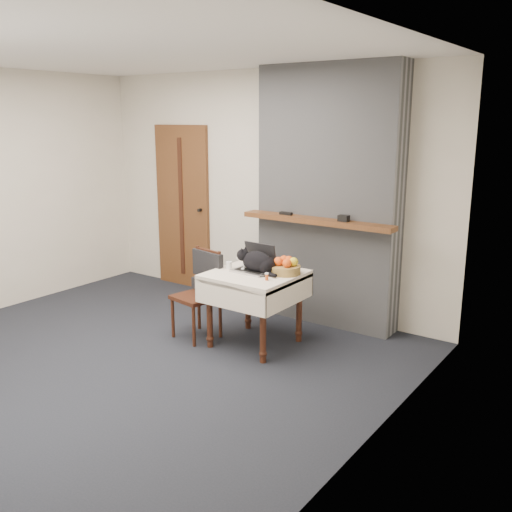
{
  "coord_description": "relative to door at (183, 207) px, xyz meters",
  "views": [
    {
      "loc": [
        3.61,
        -3.21,
        2.09
      ],
      "look_at": [
        0.73,
        0.84,
        0.87
      ],
      "focal_mm": 40.0,
      "sensor_mm": 36.0,
      "label": 1
    }
  ],
  "objects": [
    {
      "name": "door",
      "position": [
        0.0,
        0.0,
        0.0
      ],
      "size": [
        0.82,
        0.1,
        2.0
      ],
      "color": "brown",
      "rests_on": "ground"
    },
    {
      "name": "fruit_basket",
      "position": [
        2.13,
        -0.96,
        -0.24
      ],
      "size": [
        0.28,
        0.28,
        0.16
      ],
      "color": "olive",
      "rests_on": "side_table"
    },
    {
      "name": "chimney",
      "position": [
        2.1,
        -0.13,
        0.3
      ],
      "size": [
        1.62,
        0.48,
        2.6
      ],
      "color": "gray",
      "rests_on": "ground"
    },
    {
      "name": "cream_jar",
      "position": [
        1.6,
        -1.11,
        -0.27
      ],
      "size": [
        0.06,
        0.06,
        0.07
      ],
      "primitive_type": "cylinder",
      "color": "white",
      "rests_on": "side_table"
    },
    {
      "name": "side_table",
      "position": [
        1.88,
        -1.09,
        -0.41
      ],
      "size": [
        0.78,
        0.78,
        0.7
      ],
      "color": "#38170F",
      "rests_on": "ground"
    },
    {
      "name": "cat",
      "position": [
        1.9,
        -1.07,
        -0.2
      ],
      "size": [
        0.47,
        0.21,
        0.23
      ],
      "rotation": [
        0.0,
        0.0,
        0.11
      ],
      "color": "black",
      "rests_on": "side_table"
    },
    {
      "name": "chair",
      "position": [
        1.33,
        -1.19,
        -0.45
      ],
      "size": [
        0.45,
        0.44,
        0.86
      ],
      "rotation": [
        0.0,
        0.0,
        -0.18
      ],
      "color": "#38170F",
      "rests_on": "ground"
    },
    {
      "name": "room_shell",
      "position": [
        1.2,
        -1.51,
        0.76
      ],
      "size": [
        4.52,
        4.01,
        2.61
      ],
      "color": "beige",
      "rests_on": "ground"
    },
    {
      "name": "desk_clutter",
      "position": [
        2.1,
        -1.05,
        -0.3
      ],
      "size": [
        0.14,
        0.1,
        0.01
      ],
      "primitive_type": "cube",
      "rotation": [
        0.0,
        0.0,
        0.56
      ],
      "color": "black",
      "rests_on": "side_table"
    },
    {
      "name": "laptop",
      "position": [
        1.85,
        -1.03,
        -0.24
      ],
      "size": [
        0.35,
        0.3,
        0.25
      ],
      "rotation": [
        0.0,
        0.0,
        -0.03
      ],
      "color": "#B7B7BC",
      "rests_on": "side_table"
    },
    {
      "name": "pill_bottle",
      "position": [
        2.11,
        -1.23,
        -0.27
      ],
      "size": [
        0.03,
        0.03,
        0.07
      ],
      "color": "#AF4415",
      "rests_on": "side_table"
    },
    {
      "name": "ground",
      "position": [
        1.2,
        -1.97,
        -1.0
      ],
      "size": [
        4.5,
        4.5,
        0.0
      ],
      "primitive_type": "plane",
      "color": "black",
      "rests_on": "ground"
    }
  ]
}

